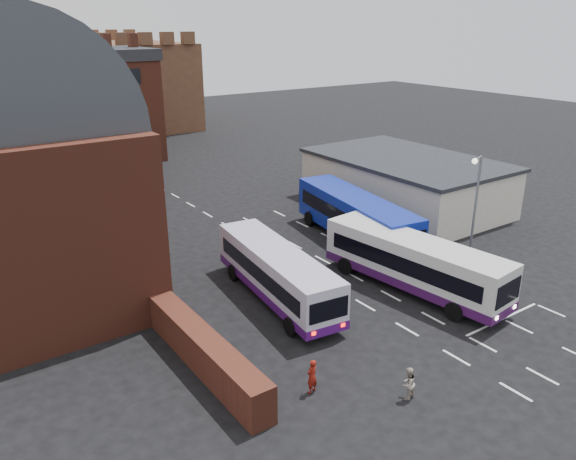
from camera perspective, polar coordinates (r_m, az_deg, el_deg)
ground at (r=30.74m, az=10.90°, el=-9.25°), size 180.00×180.00×0.00m
forecourt_wall at (r=26.41m, az=-8.39°, el=-12.20°), size 1.20×10.00×1.80m
cream_building at (r=49.03m, az=11.80°, el=4.84°), size 10.40×16.40×4.25m
brick_terrace at (r=66.27m, az=-23.11°, el=10.66°), size 22.00×10.00×11.00m
castle_keep at (r=88.44m, az=-18.46°, el=13.68°), size 22.00×22.00×12.00m
bus_white_outbound at (r=31.87m, az=-1.13°, el=-4.15°), size 3.77×11.20×3.00m
bus_white_inbound at (r=33.69m, az=12.68°, el=-3.04°), size 3.99×11.94×3.20m
bus_blue at (r=40.37m, az=6.90°, el=1.49°), size 4.75×12.67×3.38m
bus_red_double at (r=58.63m, az=-15.71°, el=7.25°), size 3.94×11.22×4.39m
street_lamp at (r=36.12m, az=18.42°, el=2.58°), size 1.47×0.71×7.60m
pedestrian_red at (r=24.82m, az=2.45°, el=-14.63°), size 0.65×0.50×1.60m
pedestrian_beige at (r=25.01m, az=12.11°, el=-15.00°), size 0.80×0.66×1.48m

